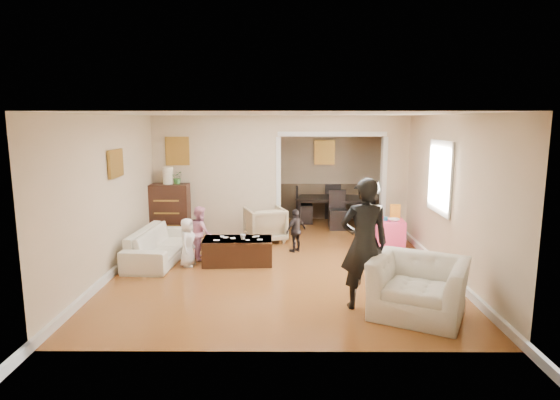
{
  "coord_description": "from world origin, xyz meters",
  "views": [
    {
      "loc": [
        0.05,
        -8.25,
        2.52
      ],
      "look_at": [
        0.0,
        0.2,
        1.05
      ],
      "focal_mm": 29.85,
      "sensor_mm": 36.0,
      "label": 1
    }
  ],
  "objects_px": {
    "dresser": "(169,211)",
    "adult_person": "(364,244)",
    "play_table": "(389,233)",
    "dining_table": "(335,210)",
    "coffee_table": "(238,251)",
    "armchair_back": "(265,224)",
    "coffee_cup": "(243,237)",
    "armchair_front": "(418,287)",
    "cyan_cup": "(386,219)",
    "child_kneel_b": "(201,233)",
    "child_toddler": "(296,231)",
    "sofa": "(160,244)",
    "table_lamp": "(168,176)",
    "child_kneel_a": "(187,242)"
  },
  "relations": [
    {
      "from": "armchair_back",
      "to": "coffee_cup",
      "type": "xyz_separation_m",
      "value": [
        -0.33,
        -1.6,
        0.14
      ]
    },
    {
      "from": "table_lamp",
      "to": "dining_table",
      "type": "distance_m",
      "value": 4.11
    },
    {
      "from": "armchair_front",
      "to": "child_kneel_b",
      "type": "relative_size",
      "value": 1.19
    },
    {
      "from": "play_table",
      "to": "child_toddler",
      "type": "height_order",
      "value": "child_toddler"
    },
    {
      "from": "coffee_table",
      "to": "child_toddler",
      "type": "xyz_separation_m",
      "value": [
        1.05,
        0.75,
        0.19
      ]
    },
    {
      "from": "armchair_front",
      "to": "cyan_cup",
      "type": "bearing_deg",
      "value": 111.77
    },
    {
      "from": "coffee_cup",
      "to": "dining_table",
      "type": "relative_size",
      "value": 0.05
    },
    {
      "from": "sofa",
      "to": "dining_table",
      "type": "bearing_deg",
      "value": -44.6
    },
    {
      "from": "dresser",
      "to": "dining_table",
      "type": "bearing_deg",
      "value": 21.41
    },
    {
      "from": "armchair_front",
      "to": "table_lamp",
      "type": "relative_size",
      "value": 3.22
    },
    {
      "from": "coffee_table",
      "to": "cyan_cup",
      "type": "height_order",
      "value": "cyan_cup"
    },
    {
      "from": "armchair_front",
      "to": "dresser",
      "type": "xyz_separation_m",
      "value": [
        -4.18,
        4.01,
        0.21
      ]
    },
    {
      "from": "coffee_table",
      "to": "child_kneel_a",
      "type": "distance_m",
      "value": 0.89
    },
    {
      "from": "armchair_back",
      "to": "armchair_front",
      "type": "distance_m",
      "value": 4.3
    },
    {
      "from": "dresser",
      "to": "coffee_table",
      "type": "height_order",
      "value": "dresser"
    },
    {
      "from": "armchair_front",
      "to": "dining_table",
      "type": "relative_size",
      "value": 0.64
    },
    {
      "from": "sofa",
      "to": "coffee_cup",
      "type": "distance_m",
      "value": 1.56
    },
    {
      "from": "armchair_front",
      "to": "child_toddler",
      "type": "height_order",
      "value": "child_toddler"
    },
    {
      "from": "coffee_table",
      "to": "child_kneel_b",
      "type": "xyz_separation_m",
      "value": [
        -0.7,
        0.3,
        0.26
      ]
    },
    {
      "from": "play_table",
      "to": "child_kneel_b",
      "type": "height_order",
      "value": "child_kneel_b"
    },
    {
      "from": "coffee_table",
      "to": "adult_person",
      "type": "distance_m",
      "value": 2.78
    },
    {
      "from": "table_lamp",
      "to": "child_kneel_a",
      "type": "distance_m",
      "value": 2.32
    },
    {
      "from": "child_toddler",
      "to": "dining_table",
      "type": "bearing_deg",
      "value": -154.79
    },
    {
      "from": "coffee_table",
      "to": "cyan_cup",
      "type": "relative_size",
      "value": 15.0
    },
    {
      "from": "armchair_front",
      "to": "play_table",
      "type": "xyz_separation_m",
      "value": [
        0.39,
        3.36,
        -0.11
      ]
    },
    {
      "from": "armchair_back",
      "to": "armchair_front",
      "type": "xyz_separation_m",
      "value": [
        2.12,
        -3.74,
        0.02
      ]
    },
    {
      "from": "sofa",
      "to": "cyan_cup",
      "type": "xyz_separation_m",
      "value": [
        4.27,
        0.9,
        0.29
      ]
    },
    {
      "from": "coffee_table",
      "to": "child_kneel_b",
      "type": "distance_m",
      "value": 0.8
    },
    {
      "from": "coffee_table",
      "to": "dresser",
      "type": "bearing_deg",
      "value": 131.76
    },
    {
      "from": "sofa",
      "to": "dresser",
      "type": "xyz_separation_m",
      "value": [
        -0.21,
        1.6,
        0.3
      ]
    },
    {
      "from": "table_lamp",
      "to": "armchair_front",
      "type": "bearing_deg",
      "value": -43.86
    },
    {
      "from": "coffee_cup",
      "to": "table_lamp",
      "type": "bearing_deg",
      "value": 132.69
    },
    {
      "from": "cyan_cup",
      "to": "dining_table",
      "type": "height_order",
      "value": "dining_table"
    },
    {
      "from": "dining_table",
      "to": "armchair_back",
      "type": "bearing_deg",
      "value": -122.83
    },
    {
      "from": "coffee_cup",
      "to": "child_toddler",
      "type": "relative_size",
      "value": 0.12
    },
    {
      "from": "armchair_back",
      "to": "child_toddler",
      "type": "bearing_deg",
      "value": 108.98
    },
    {
      "from": "dresser",
      "to": "coffee_cup",
      "type": "height_order",
      "value": "dresser"
    },
    {
      "from": "armchair_back",
      "to": "play_table",
      "type": "height_order",
      "value": "armchair_back"
    },
    {
      "from": "armchair_front",
      "to": "coffee_cup",
      "type": "height_order",
      "value": "armchair_front"
    },
    {
      "from": "dresser",
      "to": "adult_person",
      "type": "bearing_deg",
      "value": -47.07
    },
    {
      "from": "child_kneel_b",
      "to": "armchair_back",
      "type": "bearing_deg",
      "value": -64.89
    },
    {
      "from": "armchair_front",
      "to": "table_lamp",
      "type": "distance_m",
      "value": 5.87
    },
    {
      "from": "play_table",
      "to": "adult_person",
      "type": "distance_m",
      "value": 3.35
    },
    {
      "from": "child_kneel_b",
      "to": "dining_table",
      "type": "bearing_deg",
      "value": -65.7
    },
    {
      "from": "cyan_cup",
      "to": "play_table",
      "type": "bearing_deg",
      "value": 26.57
    },
    {
      "from": "child_toddler",
      "to": "armchair_back",
      "type": "bearing_deg",
      "value": -95.03
    },
    {
      "from": "dining_table",
      "to": "child_kneel_b",
      "type": "bearing_deg",
      "value": -122.26
    },
    {
      "from": "play_table",
      "to": "child_toddler",
      "type": "xyz_separation_m",
      "value": [
        -1.89,
        -0.42,
        0.15
      ]
    },
    {
      "from": "play_table",
      "to": "child_toddler",
      "type": "bearing_deg",
      "value": -167.49
    },
    {
      "from": "child_kneel_b",
      "to": "child_kneel_a",
      "type": "bearing_deg",
      "value": 138.85
    }
  ]
}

